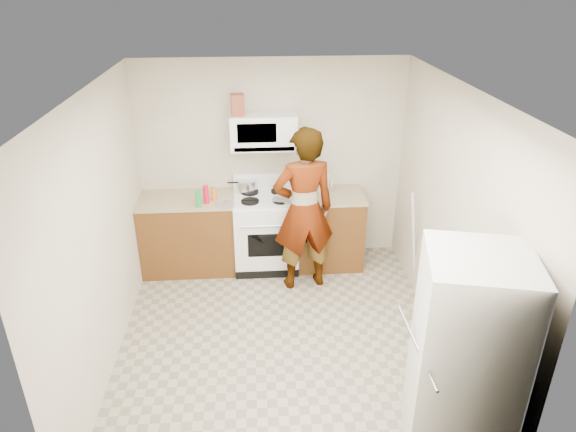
{
  "coord_description": "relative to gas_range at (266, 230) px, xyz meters",
  "views": [
    {
      "loc": [
        -0.24,
        -4.14,
        3.36
      ],
      "look_at": [
        0.1,
        0.55,
        1.11
      ],
      "focal_mm": 32.0,
      "sensor_mm": 36.0,
      "label": 1
    }
  ],
  "objects": [
    {
      "name": "microwave",
      "position": [
        0.0,
        0.13,
        1.21
      ],
      "size": [
        0.76,
        0.38,
        0.4
      ],
      "primitive_type": "cube",
      "color": "white",
      "rests_on": "back_wall"
    },
    {
      "name": "person",
      "position": [
        0.41,
        -0.48,
        0.47
      ],
      "size": [
        0.77,
        0.58,
        1.92
      ],
      "primitive_type": "imported",
      "rotation": [
        0.0,
        0.0,
        3.32
      ],
      "color": "tan",
      "rests_on": "floor"
    },
    {
      "name": "saucepan",
      "position": [
        -0.21,
        0.18,
        0.53
      ],
      "size": [
        0.26,
        0.26,
        0.12
      ],
      "primitive_type": "cylinder",
      "rotation": [
        0.0,
        0.0,
        0.2
      ],
      "color": "silver",
      "rests_on": "gas_range"
    },
    {
      "name": "broom",
      "position": [
        1.64,
        -0.66,
        0.14
      ],
      "size": [
        0.23,
        0.17,
        1.23
      ],
      "primitive_type": "cylinder",
      "rotation": [
        0.14,
        -0.14,
        -0.18
      ],
      "color": "silver",
      "rests_on": "floor"
    },
    {
      "name": "cabinet_left",
      "position": [
        -0.94,
        0.01,
        -0.04
      ],
      "size": [
        1.12,
        0.62,
        0.9
      ],
      "primitive_type": "cube",
      "color": "#5C3015",
      "rests_on": "floor"
    },
    {
      "name": "bottle_hot_sauce",
      "position": [
        -0.6,
        -0.08,
        0.54
      ],
      "size": [
        0.06,
        0.06,
        0.17
      ],
      "primitive_type": "cylinder",
      "rotation": [
        0.0,
        0.0,
        0.16
      ],
      "color": "orange",
      "rests_on": "counter_left"
    },
    {
      "name": "right_wall",
      "position": [
        1.69,
        -1.48,
        0.76
      ],
      "size": [
        0.02,
        3.6,
        2.5
      ],
      "primitive_type": "cube",
      "color": "beige",
      "rests_on": "floor"
    },
    {
      "name": "back_wall",
      "position": [
        0.1,
        0.31,
        0.76
      ],
      "size": [
        3.2,
        0.02,
        2.5
      ],
      "primitive_type": "cube",
      "color": "beige",
      "rests_on": "floor"
    },
    {
      "name": "bottle_spray",
      "position": [
        -0.68,
        -0.15,
        0.56
      ],
      "size": [
        0.08,
        0.08,
        0.22
      ],
      "primitive_type": "cylinder",
      "rotation": [
        0.0,
        0.0,
        0.35
      ],
      "color": "red",
      "rests_on": "counter_left"
    },
    {
      "name": "tray",
      "position": [
        0.22,
        -0.16,
        0.47
      ],
      "size": [
        0.29,
        0.23,
        0.05
      ],
      "primitive_type": "cube",
      "rotation": [
        0.0,
        0.0,
        -0.33
      ],
      "color": "white",
      "rests_on": "gas_range"
    },
    {
      "name": "fridge",
      "position": [
        1.33,
        -2.86,
        0.36
      ],
      "size": [
        0.84,
        0.84,
        1.7
      ],
      "primitive_type": "cube",
      "rotation": [
        0.0,
        0.0,
        -0.23
      ],
      "color": "silver",
      "rests_on": "floor"
    },
    {
      "name": "kettle",
      "position": [
        0.7,
        0.12,
        0.55
      ],
      "size": [
        0.21,
        0.21,
        0.2
      ],
      "primitive_type": "cylinder",
      "rotation": [
        0.0,
        0.0,
        -0.25
      ],
      "color": "silver",
      "rests_on": "counter_right"
    },
    {
      "name": "cabinet_right",
      "position": [
        0.78,
        0.01,
        -0.04
      ],
      "size": [
        0.8,
        0.62,
        0.9
      ],
      "primitive_type": "cube",
      "color": "#5C3015",
      "rests_on": "floor"
    },
    {
      "name": "floor",
      "position": [
        0.1,
        -1.48,
        -0.49
      ],
      "size": [
        3.6,
        3.6,
        0.0
      ],
      "primitive_type": "plane",
      "color": "gray",
      "rests_on": "ground"
    },
    {
      "name": "pot_lid",
      "position": [
        -0.45,
        -0.19,
        0.46
      ],
      "size": [
        0.29,
        0.29,
        0.01
      ],
      "primitive_type": "cylinder",
      "rotation": [
        0.0,
        0.0,
        0.12
      ],
      "color": "white",
      "rests_on": "counter_left"
    },
    {
      "name": "gas_range",
      "position": [
        0.0,
        0.0,
        0.0
      ],
      "size": [
        0.76,
        0.65,
        1.13
      ],
      "color": "white",
      "rests_on": "floor"
    },
    {
      "name": "jug",
      "position": [
        -0.28,
        0.08,
        1.53
      ],
      "size": [
        0.16,
        0.16,
        0.24
      ],
      "primitive_type": "cube",
      "rotation": [
        0.0,
        0.0,
        0.12
      ],
      "color": "maroon",
      "rests_on": "microwave"
    },
    {
      "name": "counter_left",
      "position": [
        -0.94,
        0.01,
        0.43
      ],
      "size": [
        1.14,
        0.64,
        0.03
      ],
      "primitive_type": "cube",
      "color": "tan",
      "rests_on": "cabinet_left"
    },
    {
      "name": "counter_right",
      "position": [
        0.78,
        0.01,
        0.43
      ],
      "size": [
        0.82,
        0.64,
        0.03
      ],
      "primitive_type": "cube",
      "color": "tan",
      "rests_on": "cabinet_right"
    },
    {
      "name": "bottle_green_cap",
      "position": [
        -0.76,
        -0.24,
        0.55
      ],
      "size": [
        0.07,
        0.07,
        0.2
      ],
      "primitive_type": "cylinder",
      "rotation": [
        0.0,
        0.0,
        0.1
      ],
      "color": "#1A933A",
      "rests_on": "counter_left"
    }
  ]
}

